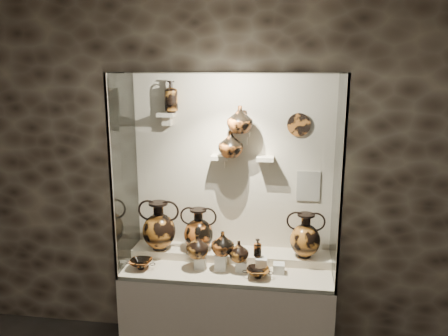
% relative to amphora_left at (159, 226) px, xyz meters
% --- Properties ---
extents(wall_back, '(5.00, 0.02, 3.20)m').
position_rel_amphora_left_xyz_m(wall_back, '(0.61, 0.20, 0.49)').
color(wall_back, black).
rests_on(wall_back, ground).
extents(plinth, '(1.70, 0.60, 0.80)m').
position_rel_amphora_left_xyz_m(plinth, '(0.61, -0.12, -0.71)').
color(plinth, beige).
rests_on(plinth, floor).
extents(front_tier, '(1.68, 0.58, 0.03)m').
position_rel_amphora_left_xyz_m(front_tier, '(0.61, -0.12, -0.30)').
color(front_tier, beige).
rests_on(front_tier, plinth).
extents(rear_tier, '(1.70, 0.25, 0.10)m').
position_rel_amphora_left_xyz_m(rear_tier, '(0.61, 0.06, -0.26)').
color(rear_tier, beige).
rests_on(rear_tier, plinth).
extents(back_panel, '(1.70, 0.03, 1.60)m').
position_rel_amphora_left_xyz_m(back_panel, '(0.61, 0.20, 0.49)').
color(back_panel, beige).
rests_on(back_panel, plinth).
extents(glass_front, '(1.70, 0.01, 1.60)m').
position_rel_amphora_left_xyz_m(glass_front, '(0.61, -0.42, 0.49)').
color(glass_front, white).
rests_on(glass_front, plinth).
extents(glass_left, '(0.01, 0.60, 1.60)m').
position_rel_amphora_left_xyz_m(glass_left, '(-0.24, -0.12, 0.49)').
color(glass_left, white).
rests_on(glass_left, plinth).
extents(glass_right, '(0.01, 0.60, 1.60)m').
position_rel_amphora_left_xyz_m(glass_right, '(1.45, -0.12, 0.49)').
color(glass_right, white).
rests_on(glass_right, plinth).
extents(glass_top, '(1.70, 0.60, 0.01)m').
position_rel_amphora_left_xyz_m(glass_top, '(0.61, -0.12, 1.28)').
color(glass_top, white).
rests_on(glass_top, back_panel).
extents(frame_post_left, '(0.02, 0.02, 1.60)m').
position_rel_amphora_left_xyz_m(frame_post_left, '(-0.23, -0.41, 0.49)').
color(frame_post_left, gray).
rests_on(frame_post_left, plinth).
extents(frame_post_right, '(0.02, 0.02, 1.60)m').
position_rel_amphora_left_xyz_m(frame_post_right, '(1.45, -0.41, 0.49)').
color(frame_post_right, gray).
rests_on(frame_post_right, plinth).
extents(pedestal_a, '(0.09, 0.09, 0.10)m').
position_rel_amphora_left_xyz_m(pedestal_a, '(0.39, -0.17, -0.23)').
color(pedestal_a, silver).
rests_on(pedestal_a, front_tier).
extents(pedestal_b, '(0.09, 0.09, 0.13)m').
position_rel_amphora_left_xyz_m(pedestal_b, '(0.56, -0.17, -0.22)').
color(pedestal_b, silver).
rests_on(pedestal_b, front_tier).
extents(pedestal_c, '(0.09, 0.09, 0.09)m').
position_rel_amphora_left_xyz_m(pedestal_c, '(0.73, -0.17, -0.24)').
color(pedestal_c, silver).
rests_on(pedestal_c, front_tier).
extents(pedestal_d, '(0.09, 0.09, 0.12)m').
position_rel_amphora_left_xyz_m(pedestal_d, '(0.89, -0.17, -0.22)').
color(pedestal_d, silver).
rests_on(pedestal_d, front_tier).
extents(pedestal_e, '(0.09, 0.09, 0.08)m').
position_rel_amphora_left_xyz_m(pedestal_e, '(1.03, -0.17, -0.24)').
color(pedestal_e, silver).
rests_on(pedestal_e, front_tier).
extents(bracket_ul, '(0.14, 0.12, 0.04)m').
position_rel_amphora_left_xyz_m(bracket_ul, '(0.06, 0.12, 0.94)').
color(bracket_ul, beige).
rests_on(bracket_ul, back_panel).
extents(bracket_ca, '(0.14, 0.12, 0.04)m').
position_rel_amphora_left_xyz_m(bracket_ca, '(0.51, 0.12, 0.59)').
color(bracket_ca, beige).
rests_on(bracket_ca, back_panel).
extents(bracket_cb, '(0.10, 0.12, 0.04)m').
position_rel_amphora_left_xyz_m(bracket_cb, '(0.71, 0.12, 0.79)').
color(bracket_cb, beige).
rests_on(bracket_cb, back_panel).
extents(bracket_cc, '(0.14, 0.12, 0.04)m').
position_rel_amphora_left_xyz_m(bracket_cc, '(0.89, 0.12, 0.59)').
color(bracket_cc, beige).
rests_on(bracket_cc, back_panel).
extents(amphora_left, '(0.41, 0.41, 0.43)m').
position_rel_amphora_left_xyz_m(amphora_left, '(0.00, 0.00, 0.00)').
color(amphora_left, '#A25E1F').
rests_on(amphora_left, rear_tier).
extents(amphora_mid, '(0.40, 0.40, 0.37)m').
position_rel_amphora_left_xyz_m(amphora_mid, '(0.34, 0.02, -0.03)').
color(amphora_mid, '#BB5C21').
rests_on(amphora_mid, rear_tier).
extents(amphora_right, '(0.34, 0.34, 0.38)m').
position_rel_amphora_left_xyz_m(amphora_right, '(1.24, 0.02, -0.03)').
color(amphora_right, '#A25E1F').
rests_on(amphora_right, rear_tier).
extents(jug_a, '(0.23, 0.23, 0.19)m').
position_rel_amphora_left_xyz_m(jug_a, '(0.37, -0.18, -0.09)').
color(jug_a, '#A25E1F').
rests_on(jug_a, pedestal_a).
extents(jug_b, '(0.23, 0.23, 0.19)m').
position_rel_amphora_left_xyz_m(jug_b, '(0.58, -0.17, -0.06)').
color(jug_b, '#BB5C21').
rests_on(jug_b, pedestal_b).
extents(jug_c, '(0.21, 0.21, 0.17)m').
position_rel_amphora_left_xyz_m(jug_c, '(0.71, -0.18, -0.11)').
color(jug_c, '#A25E1F').
rests_on(jug_c, pedestal_c).
extents(lekythos_small, '(0.10, 0.10, 0.17)m').
position_rel_amphora_left_xyz_m(lekythos_small, '(0.86, -0.15, -0.08)').
color(lekythos_small, '#BB5C21').
rests_on(lekythos_small, pedestal_d).
extents(kylix_left, '(0.26, 0.23, 0.09)m').
position_rel_amphora_left_xyz_m(kylix_left, '(-0.09, -0.25, -0.24)').
color(kylix_left, '#BB5C21').
rests_on(kylix_left, front_tier).
extents(kylix_right, '(0.28, 0.26, 0.09)m').
position_rel_amphora_left_xyz_m(kylix_right, '(0.87, -0.27, -0.24)').
color(kylix_right, '#A25E1F').
rests_on(kylix_right, front_tier).
extents(lekythos_tall, '(0.13, 0.13, 0.29)m').
position_rel_amphora_left_xyz_m(lekythos_tall, '(0.11, 0.11, 1.10)').
color(lekythos_tall, '#A25E1F').
rests_on(lekythos_tall, bracket_ul).
extents(ovoid_vase_a, '(0.25, 0.25, 0.21)m').
position_rel_amphora_left_xyz_m(ovoid_vase_a, '(0.61, 0.07, 0.71)').
color(ovoid_vase_a, '#BB5C21').
rests_on(ovoid_vase_a, bracket_ca).
extents(ovoid_vase_b, '(0.23, 0.23, 0.22)m').
position_rel_amphora_left_xyz_m(ovoid_vase_b, '(0.68, 0.07, 0.91)').
color(ovoid_vase_b, '#BB5C21').
rests_on(ovoid_vase_b, bracket_cb).
extents(wall_plate, '(0.19, 0.02, 0.19)m').
position_rel_amphora_left_xyz_m(wall_plate, '(1.15, 0.17, 0.87)').
color(wall_plate, '#A85C21').
rests_on(wall_plate, back_panel).
extents(info_placard, '(0.19, 0.01, 0.26)m').
position_rel_amphora_left_xyz_m(info_placard, '(1.25, 0.17, 0.35)').
color(info_placard, beige).
rests_on(info_placard, back_panel).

